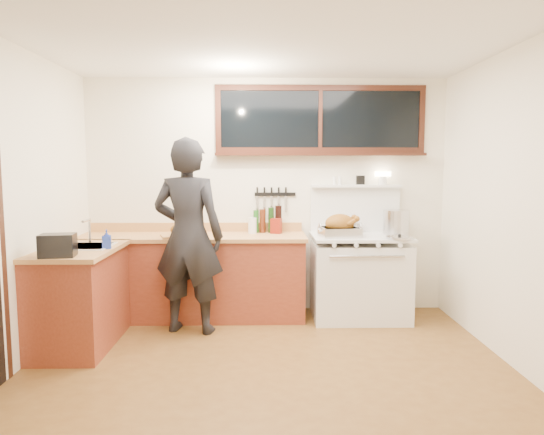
{
  "coord_description": "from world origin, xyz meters",
  "views": [
    {
      "loc": [
        -0.03,
        -3.7,
        1.63
      ],
      "look_at": [
        0.05,
        0.85,
        1.15
      ],
      "focal_mm": 32.0,
      "sensor_mm": 36.0,
      "label": 1
    }
  ],
  "objects_px": {
    "vintage_stove": "(359,275)",
    "cutting_board": "(181,231)",
    "man": "(188,236)",
    "roast_turkey": "(340,227)"
  },
  "relations": [
    {
      "from": "vintage_stove",
      "to": "cutting_board",
      "type": "xyz_separation_m",
      "value": [
        -1.89,
        -0.07,
        0.49
      ]
    },
    {
      "from": "vintage_stove",
      "to": "cutting_board",
      "type": "bearing_deg",
      "value": -177.77
    },
    {
      "from": "man",
      "to": "cutting_board",
      "type": "distance_m",
      "value": 0.37
    },
    {
      "from": "cutting_board",
      "to": "roast_turkey",
      "type": "relative_size",
      "value": 1.07
    },
    {
      "from": "vintage_stove",
      "to": "roast_turkey",
      "type": "xyz_separation_m",
      "value": [
        -0.23,
        -0.11,
        0.53
      ]
    },
    {
      "from": "roast_turkey",
      "to": "man",
      "type": "bearing_deg",
      "value": -168.81
    },
    {
      "from": "man",
      "to": "roast_turkey",
      "type": "xyz_separation_m",
      "value": [
        1.53,
        0.3,
        0.05
      ]
    },
    {
      "from": "vintage_stove",
      "to": "roast_turkey",
      "type": "relative_size",
      "value": 3.53
    },
    {
      "from": "vintage_stove",
      "to": "cutting_board",
      "type": "relative_size",
      "value": 3.3
    },
    {
      "from": "cutting_board",
      "to": "roast_turkey",
      "type": "bearing_deg",
      "value": -1.39
    }
  ]
}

